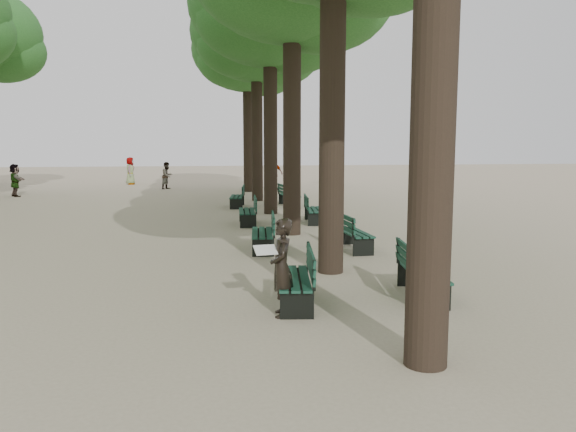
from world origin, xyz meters
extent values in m
plane|color=tan|center=(0.00, 0.00, 0.00)|extent=(120.00, 120.00, 0.00)
cylinder|color=#33261C|center=(1.50, -2.00, 3.75)|extent=(0.52, 0.52, 7.50)
cylinder|color=#33261C|center=(1.50, 3.00, 3.75)|extent=(0.52, 0.52, 7.50)
cylinder|color=#33261C|center=(1.50, 8.00, 3.75)|extent=(0.52, 0.52, 7.50)
cylinder|color=#33261C|center=(1.50, 13.00, 3.75)|extent=(0.52, 0.52, 7.50)
ellipsoid|color=#205B1F|center=(1.50, 13.00, 7.70)|extent=(6.00, 6.00, 4.50)
cylinder|color=#33261C|center=(1.50, 18.00, 3.75)|extent=(0.52, 0.52, 7.50)
ellipsoid|color=#205B1F|center=(1.50, 18.00, 7.70)|extent=(6.00, 6.00, 4.50)
cylinder|color=#33261C|center=(1.50, 23.00, 3.75)|extent=(0.52, 0.52, 7.50)
ellipsoid|color=#205B1F|center=(1.50, 23.00, 7.70)|extent=(6.00, 6.00, 4.50)
cube|color=black|center=(0.35, 0.77, 0.23)|extent=(0.75, 1.85, 0.45)
cube|color=#0D2F23|center=(0.35, 0.77, 0.45)|extent=(0.77, 1.86, 0.04)
cube|color=#0D2F23|center=(0.63, 0.74, 0.72)|extent=(0.28, 1.79, 0.40)
cube|color=black|center=(0.35, 5.60, 0.23)|extent=(0.70, 1.84, 0.45)
cube|color=#0D2F23|center=(0.35, 5.60, 0.45)|extent=(0.72, 1.85, 0.04)
cube|color=#0D2F23|center=(0.63, 5.57, 0.72)|extent=(0.22, 1.79, 0.40)
cube|color=black|center=(0.35, 10.19, 0.23)|extent=(0.62, 1.83, 0.45)
cube|color=#0D2F23|center=(0.35, 10.19, 0.45)|extent=(0.64, 1.83, 0.04)
cube|color=#0D2F23|center=(0.63, 10.17, 0.72)|extent=(0.14, 1.80, 0.40)
cube|color=black|center=(0.35, 15.36, 0.23)|extent=(0.74, 1.85, 0.45)
cube|color=#0D2F23|center=(0.35, 15.36, 0.45)|extent=(0.76, 1.85, 0.04)
cube|color=#0D2F23|center=(0.63, 15.33, 0.72)|extent=(0.26, 1.79, 0.40)
cube|color=black|center=(2.65, 0.87, 0.23)|extent=(0.76, 1.85, 0.45)
cube|color=#0D2F23|center=(2.65, 0.87, 0.45)|extent=(0.78, 1.86, 0.04)
cube|color=#0D2F23|center=(2.37, 0.90, 0.72)|extent=(0.28, 1.79, 0.40)
cube|color=black|center=(2.65, 5.32, 0.23)|extent=(0.60, 1.82, 0.45)
cube|color=#0D2F23|center=(2.65, 5.32, 0.45)|extent=(0.62, 1.82, 0.04)
cube|color=#0D2F23|center=(2.37, 5.31, 0.72)|extent=(0.12, 1.80, 0.40)
cube|color=black|center=(2.65, 10.28, 0.23)|extent=(0.73, 1.85, 0.45)
cube|color=#0D2F23|center=(2.65, 10.28, 0.45)|extent=(0.75, 1.85, 0.04)
cube|color=#0D2F23|center=(2.37, 10.32, 0.72)|extent=(0.25, 1.79, 0.40)
cube|color=black|center=(2.65, 15.59, 0.23)|extent=(0.74, 1.85, 0.45)
cube|color=#0D2F23|center=(2.65, 15.59, 0.45)|extent=(0.76, 1.85, 0.04)
cube|color=#0D2F23|center=(2.37, 15.55, 0.72)|extent=(0.26, 1.79, 0.40)
imported|color=black|center=(0.06, 0.21, 0.76)|extent=(0.34, 0.63, 1.53)
cube|color=white|center=(-0.19, 0.21, 1.05)|extent=(0.37, 0.29, 0.12)
imported|color=#262628|center=(-10.38, 21.88, 0.83)|extent=(1.12, 1.46, 1.65)
imported|color=#262628|center=(7.31, 26.75, 0.91)|extent=(1.08, 1.08, 1.81)
imported|color=#262628|center=(3.03, 23.68, 0.97)|extent=(1.13, 1.00, 1.93)
imported|color=#262628|center=(-3.06, 25.52, 0.79)|extent=(0.72, 0.81, 1.59)
imported|color=#262628|center=(-5.66, 29.64, 0.89)|extent=(0.45, 0.90, 1.78)
camera|label=1|loc=(-1.15, -8.18, 2.66)|focal=35.00mm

